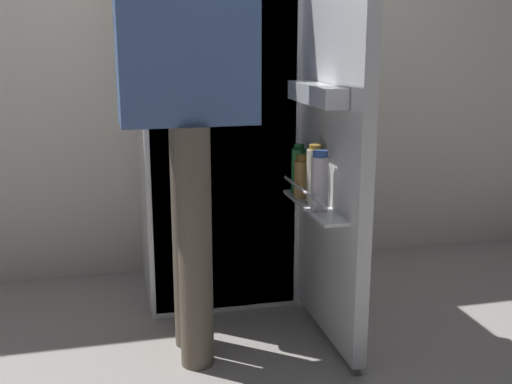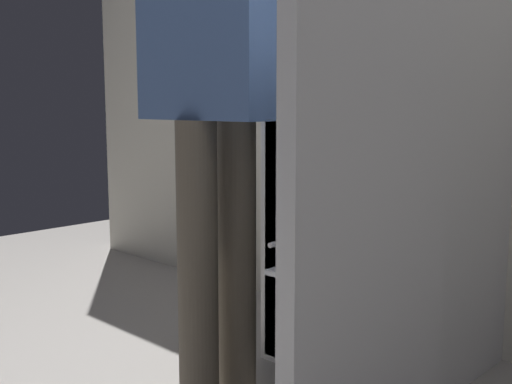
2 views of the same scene
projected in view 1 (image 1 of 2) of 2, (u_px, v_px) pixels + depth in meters
name	position (u px, v px, depth m)	size (l,w,h in m)	color
ground_plane	(239.00, 337.00, 2.51)	(6.14, 6.14, 0.00)	gray
kitchen_wall	(199.00, 27.00, 3.06)	(4.40, 0.10, 2.42)	silver
refrigerator	(221.00, 118.00, 2.78)	(0.70, 1.23, 1.63)	white
person	(190.00, 67.00, 2.14)	(0.57, 0.79, 1.75)	#665B4C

